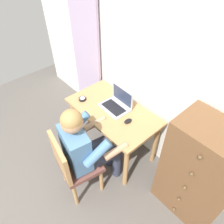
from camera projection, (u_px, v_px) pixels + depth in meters
name	position (u px, v px, depth m)	size (l,w,h in m)	color
wall_back	(162.00, 69.00, 2.09)	(4.80, 0.05, 2.50)	silver
curtain_panel	(86.00, 46.00, 2.83)	(0.59, 0.03, 2.17)	#B29EBC
desk	(113.00, 117.00, 2.52)	(1.12, 0.62, 0.71)	tan
dresser	(198.00, 173.00, 1.98)	(0.64, 0.45, 1.18)	brown
chair	(73.00, 164.00, 2.17)	(0.49, 0.47, 0.88)	brown
person_seated	(87.00, 145.00, 2.11)	(0.60, 0.63, 1.20)	#33384C
laptop	(117.00, 103.00, 2.45)	(0.35, 0.26, 0.24)	#B7BABF
computer_mouse	(128.00, 121.00, 2.29)	(0.06, 0.10, 0.03)	black
desk_clock	(82.00, 99.00, 2.57)	(0.09, 0.09, 0.03)	black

